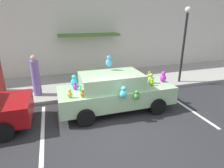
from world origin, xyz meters
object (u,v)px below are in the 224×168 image
at_px(plush_covered_car, 115,91).
at_px(teddy_bear_on_sidewalk, 132,82).
at_px(pedestrian_near_shopfront, 36,77).
at_px(street_lamp_post, 184,38).

bearing_deg(plush_covered_car, teddy_bear_on_sidewalk, 50.00).
xyz_separation_m(teddy_bear_on_sidewalk, pedestrian_near_shopfront, (-4.51, 0.48, 0.56)).
bearing_deg(plush_covered_car, street_lamp_post, 22.88).
xyz_separation_m(plush_covered_car, street_lamp_post, (4.39, 1.86, 1.73)).
bearing_deg(street_lamp_post, teddy_bear_on_sidewalk, -178.08).
bearing_deg(street_lamp_post, plush_covered_car, -157.12).
bearing_deg(pedestrian_near_shopfront, teddy_bear_on_sidewalk, -6.02).
height_order(teddy_bear_on_sidewalk, pedestrian_near_shopfront, pedestrian_near_shopfront).
xyz_separation_m(plush_covered_car, teddy_bear_on_sidewalk, (1.47, 1.76, -0.35)).
height_order(plush_covered_car, street_lamp_post, street_lamp_post).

